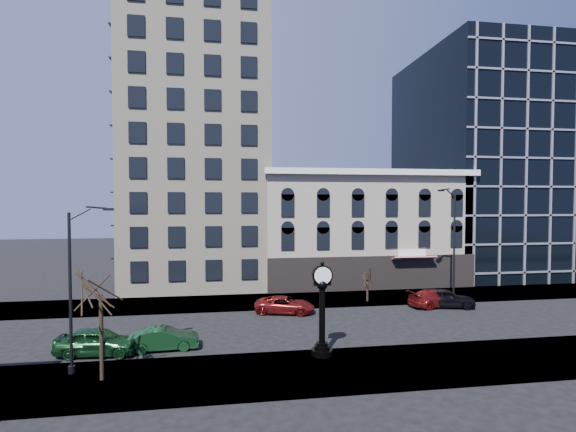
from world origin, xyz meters
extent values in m
plane|color=black|center=(0.00, 0.00, 0.00)|extent=(160.00, 160.00, 0.00)
cube|color=#98978A|center=(0.00, 8.00, 0.06)|extent=(160.00, 6.00, 0.12)
cube|color=#98978A|center=(0.00, -8.00, 0.06)|extent=(160.00, 6.00, 0.12)
cube|color=beige|center=(-6.00, 19.00, 19.00)|extent=(15.00, 15.00, 38.00)
cube|color=#9E9482|center=(12.00, 16.00, 6.00)|extent=(22.00, 10.00, 12.00)
cube|color=white|center=(12.00, 10.80, 12.20)|extent=(22.60, 0.80, 0.60)
cube|color=black|center=(12.00, 10.95, 1.80)|extent=(22.00, 0.30, 3.60)
cube|color=maroon|center=(16.00, 10.40, 3.40)|extent=(4.50, 1.18, 0.55)
cube|color=black|center=(32.00, 21.00, 14.00)|extent=(20.00, 20.00, 28.00)
cylinder|color=black|center=(2.53, -6.00, 0.29)|extent=(1.26, 1.26, 0.34)
cylinder|color=black|center=(2.53, -6.00, 0.58)|extent=(0.92, 0.92, 0.23)
cylinder|color=black|center=(2.53, -6.00, 0.78)|extent=(0.69, 0.69, 0.18)
cylinder|color=black|center=(2.53, -6.00, 2.53)|extent=(0.37, 0.37, 3.32)
sphere|color=black|center=(2.53, -6.00, 4.30)|extent=(0.64, 0.64, 0.64)
cube|color=black|center=(2.53, -6.00, 4.42)|extent=(1.04, 0.31, 0.29)
cylinder|color=black|center=(2.53, -6.00, 4.87)|extent=(1.21, 0.44, 1.19)
cylinder|color=white|center=(2.53, -6.19, 4.87)|extent=(1.01, 0.08, 1.01)
cylinder|color=white|center=(2.53, -5.81, 4.87)|extent=(1.01, 0.08, 1.01)
sphere|color=black|center=(2.53, -6.00, 5.56)|extent=(0.23, 0.23, 0.23)
cylinder|color=black|center=(-11.14, -6.58, 4.37)|extent=(0.16, 0.16, 8.50)
cylinder|color=black|center=(-11.14, -6.58, 0.32)|extent=(0.36, 0.36, 0.40)
cube|color=black|center=(-9.34, -6.04, 8.77)|extent=(0.58, 0.36, 0.14)
cylinder|color=black|center=(17.86, 6.00, 5.06)|extent=(0.18, 0.18, 9.88)
cylinder|color=black|center=(17.86, 6.00, 0.35)|extent=(0.41, 0.41, 0.46)
cube|color=black|center=(15.85, 5.16, 10.17)|extent=(0.68, 0.48, 0.16)
cylinder|color=black|center=(-9.32, -7.68, 2.30)|extent=(0.20, 0.20, 4.37)
cylinder|color=black|center=(9.66, 6.40, 1.13)|extent=(0.19, 0.19, 2.01)
imported|color=#143F1E|center=(-10.67, -3.66, 0.82)|extent=(4.96, 2.36, 1.64)
imported|color=#143F1E|center=(-6.86, -3.35, 0.69)|extent=(4.29, 1.73, 1.38)
imported|color=maroon|center=(1.73, 3.96, 0.68)|extent=(5.31, 3.47, 1.36)
imported|color=maroon|center=(15.19, 4.07, 0.75)|extent=(5.46, 2.93, 1.51)
imported|color=black|center=(15.80, 3.71, 0.82)|extent=(5.11, 3.00, 1.63)
camera|label=1|loc=(-3.05, -29.72, 9.19)|focal=26.00mm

